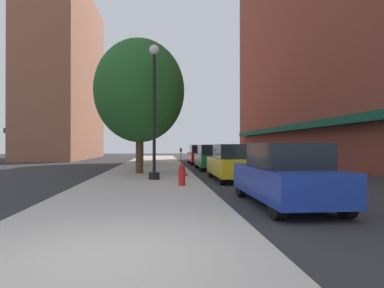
% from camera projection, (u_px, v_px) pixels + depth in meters
% --- Properties ---
extents(ground_plane, '(90.00, 90.00, 0.00)m').
position_uv_depth(ground_plane, '(209.00, 169.00, 22.62)').
color(ground_plane, '#2D2D30').
extents(sidewalk_slab, '(4.80, 50.00, 0.12)m').
position_uv_depth(sidewalk_slab, '(151.00, 167.00, 23.25)').
color(sidewalk_slab, '#B7B2A8').
rests_on(sidewalk_slab, ground).
extents(building_far_background, '(6.80, 18.00, 20.29)m').
position_uv_depth(building_far_background, '(66.00, 76.00, 40.21)').
color(building_far_background, '#9E6047').
rests_on(building_far_background, ground).
extents(lamppost, '(0.48, 0.48, 5.90)m').
position_uv_depth(lamppost, '(154.00, 109.00, 14.34)').
color(lamppost, black).
rests_on(lamppost, sidewalk_slab).
extents(fire_hydrant, '(0.33, 0.26, 0.79)m').
position_uv_depth(fire_hydrant, '(182.00, 175.00, 12.12)').
color(fire_hydrant, red).
rests_on(fire_hydrant, sidewalk_slab).
extents(parking_meter_near, '(0.14, 0.09, 1.31)m').
position_uv_depth(parking_meter_near, '(181.00, 155.00, 22.37)').
color(parking_meter_near, slate).
rests_on(parking_meter_near, sidewalk_slab).
extents(tree_near, '(4.42, 4.42, 7.49)m').
position_uv_depth(tree_near, '(139.00, 110.00, 31.54)').
color(tree_near, '#4C3823').
rests_on(tree_near, sidewalk_slab).
extents(tree_mid, '(4.56, 4.56, 7.44)m').
position_uv_depth(tree_mid, '(141.00, 102.00, 24.80)').
color(tree_mid, '#422D1E').
rests_on(tree_mid, sidewalk_slab).
extents(tree_far, '(4.81, 4.81, 7.19)m').
position_uv_depth(tree_far, '(140.00, 91.00, 17.56)').
color(tree_far, '#4C3823').
rests_on(tree_far, sidewalk_slab).
extents(car_blue, '(1.80, 4.30, 1.66)m').
position_uv_depth(car_blue, '(285.00, 175.00, 8.65)').
color(car_blue, black).
rests_on(car_blue, ground).
extents(car_yellow, '(1.80, 4.30, 1.66)m').
position_uv_depth(car_yellow, '(233.00, 163.00, 14.99)').
color(car_yellow, black).
rests_on(car_yellow, ground).
extents(car_green, '(1.80, 4.30, 1.66)m').
position_uv_depth(car_green, '(211.00, 158.00, 21.67)').
color(car_green, black).
rests_on(car_green, ground).
extents(car_red, '(1.80, 4.30, 1.66)m').
position_uv_depth(car_red, '(200.00, 155.00, 28.13)').
color(car_red, black).
rests_on(car_red, ground).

